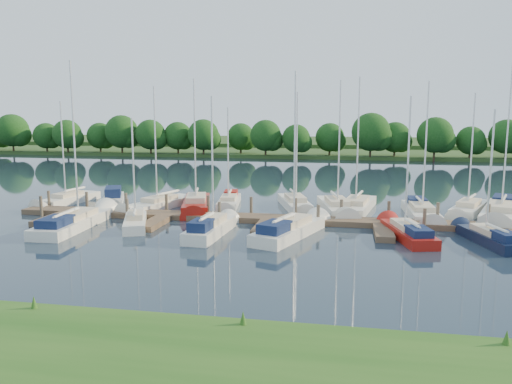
% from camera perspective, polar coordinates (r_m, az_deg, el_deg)
% --- Properties ---
extents(ground, '(260.00, 260.00, 0.00)m').
position_cam_1_polar(ground, '(29.65, -0.69, -6.63)').
color(ground, '#1B2736').
rests_on(ground, ground).
extents(dock, '(40.00, 6.00, 0.40)m').
position_cam_1_polar(dock, '(36.60, 1.51, -3.31)').
color(dock, '#4B3B2A').
rests_on(dock, ground).
extents(mooring_pilings, '(38.24, 2.84, 2.00)m').
position_cam_1_polar(mooring_pilings, '(37.60, 1.78, -2.36)').
color(mooring_pilings, '#473D33').
rests_on(mooring_pilings, ground).
extents(far_shore, '(180.00, 30.00, 0.60)m').
position_cam_1_polar(far_shore, '(103.46, 7.33, 4.60)').
color(far_shore, '#203C17').
rests_on(far_shore, ground).
extents(distant_hill, '(220.00, 40.00, 1.40)m').
position_cam_1_polar(distant_hill, '(128.36, 7.95, 5.59)').
color(distant_hill, '#355224').
rests_on(distant_hill, ground).
extents(treeline, '(144.48, 9.30, 8.12)m').
position_cam_1_polar(treeline, '(90.17, 7.55, 6.29)').
color(treeline, '#38281C').
rests_on(treeline, ground).
extents(sailboat_n_0, '(2.78, 7.40, 9.40)m').
position_cam_1_polar(sailboat_n_0, '(47.68, -20.70, -0.93)').
color(sailboat_n_0, silver).
rests_on(sailboat_n_0, ground).
extents(motorboat, '(3.52, 5.79, 1.84)m').
position_cam_1_polar(motorboat, '(46.35, -15.98, -0.84)').
color(motorboat, silver).
rests_on(motorboat, ground).
extents(sailboat_n_2, '(4.13, 8.31, 10.56)m').
position_cam_1_polar(sailboat_n_2, '(43.15, -11.01, -1.50)').
color(sailboat_n_2, silver).
rests_on(sailboat_n_2, ground).
extents(sailboat_n_3, '(3.84, 8.79, 11.21)m').
position_cam_1_polar(sailboat_n_3, '(42.14, -6.84, -1.63)').
color(sailboat_n_3, maroon).
rests_on(sailboat_n_3, ground).
extents(sailboat_n_4, '(2.43, 6.98, 8.85)m').
position_cam_1_polar(sailboat_n_4, '(43.59, -3.11, -1.19)').
color(sailboat_n_4, silver).
rests_on(sailboat_n_4, ground).
extents(sailboat_n_5, '(3.74, 7.93, 10.12)m').
position_cam_1_polar(sailboat_n_5, '(42.60, 4.53, -1.49)').
color(sailboat_n_5, silver).
rests_on(sailboat_n_5, ground).
extents(sailboat_n_6, '(3.52, 8.69, 10.97)m').
position_cam_1_polar(sailboat_n_6, '(41.22, 9.23, -1.93)').
color(sailboat_n_6, silver).
rests_on(sailboat_n_6, ground).
extents(sailboat_n_7, '(3.44, 8.97, 11.28)m').
position_cam_1_polar(sailboat_n_7, '(41.86, 11.39, -1.82)').
color(sailboat_n_7, silver).
rests_on(sailboat_n_7, ground).
extents(sailboat_n_8, '(2.25, 8.48, 10.73)m').
position_cam_1_polar(sailboat_n_8, '(40.88, 18.36, -2.30)').
color(sailboat_n_8, silver).
rests_on(sailboat_n_8, ground).
extents(sailboat_n_9, '(4.36, 7.60, 9.96)m').
position_cam_1_polar(sailboat_n_9, '(43.52, 23.10, -1.96)').
color(sailboat_n_9, silver).
rests_on(sailboat_n_9, ground).
extents(sailboat_n_10, '(5.49, 10.68, 13.49)m').
position_cam_1_polar(sailboat_n_10, '(42.93, 26.26, -2.24)').
color(sailboat_n_10, silver).
rests_on(sailboat_n_10, ground).
extents(sailboat_s_0, '(2.56, 9.52, 12.00)m').
position_cam_1_polar(sailboat_s_0, '(37.62, -19.90, -3.32)').
color(sailboat_s_0, silver).
rests_on(sailboat_s_0, ground).
extents(sailboat_s_1, '(3.25, 6.06, 8.06)m').
position_cam_1_polar(sailboat_s_1, '(36.49, -13.62, -3.47)').
color(sailboat_s_1, silver).
rests_on(sailboat_s_1, ground).
extents(sailboat_s_2, '(2.13, 7.32, 9.57)m').
position_cam_1_polar(sailboat_s_2, '(33.32, -5.16, -4.31)').
color(sailboat_s_2, silver).
rests_on(sailboat_s_2, ground).
extents(sailboat_s_3, '(4.36, 8.62, 11.11)m').
position_cam_1_polar(sailboat_s_3, '(32.94, 3.99, -4.46)').
color(sailboat_s_3, silver).
rests_on(sailboat_s_3, ground).
extents(sailboat_s_4, '(3.14, 7.45, 9.44)m').
position_cam_1_polar(sailboat_s_4, '(33.87, 16.85, -4.50)').
color(sailboat_s_4, maroon).
rests_on(sailboat_s_4, ground).
extents(sailboat_s_5, '(3.00, 6.68, 8.59)m').
position_cam_1_polar(sailboat_s_5, '(34.19, 25.08, -4.83)').
color(sailboat_s_5, black).
rests_on(sailboat_s_5, ground).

